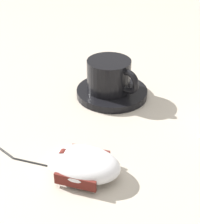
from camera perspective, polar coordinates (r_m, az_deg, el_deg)
name	(u,v)px	position (r m, az deg, el deg)	size (l,w,h in m)	color
ground_plane	(173,142)	(0.52, 12.12, -4.93)	(3.00, 3.00, 0.00)	#B2A899
saucer	(112,92)	(0.62, 1.99, 3.29)	(0.13, 0.13, 0.01)	black
coffee_cup	(110,76)	(0.60, 1.65, 6.07)	(0.10, 0.08, 0.06)	black
computer_mouse	(83,164)	(0.44, -2.83, -8.63)	(0.10, 0.07, 0.03)	silver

